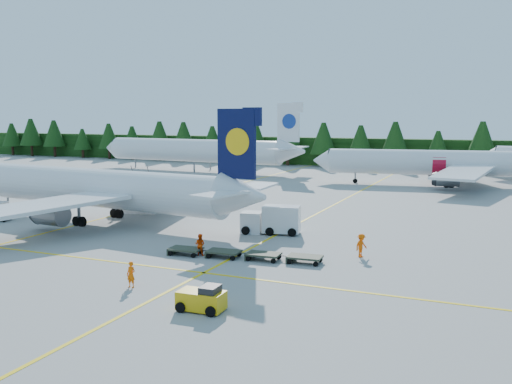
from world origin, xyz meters
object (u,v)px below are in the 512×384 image
at_px(airstairs, 139,204).
at_px(service_truck, 271,220).
at_px(airliner_red, 434,163).
at_px(baggage_tug, 202,299).
at_px(airliner_navy, 83,187).

relative_size(airstairs, service_truck, 1.16).
bearing_deg(airliner_red, airstairs, -134.25).
height_order(airliner_red, airstairs, airliner_red).
relative_size(service_truck, baggage_tug, 2.15).
bearing_deg(baggage_tug, service_truck, 99.73).
bearing_deg(airliner_navy, airstairs, 75.70).
bearing_deg(baggage_tug, airstairs, 128.64).
bearing_deg(airstairs, airliner_navy, -124.45).
bearing_deg(airliner_red, airliner_navy, -132.39).
height_order(airliner_navy, airliner_red, airliner_red).
height_order(service_truck, baggage_tug, service_truck).
distance_m(airliner_red, baggage_tug, 65.64).
bearing_deg(service_truck, airstairs, 151.84).
xyz_separation_m(airliner_navy, airliner_red, (29.99, 45.73, 0.05)).
relative_size(airliner_red, baggage_tug, 15.00).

